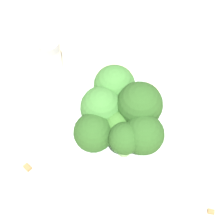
{
  "coord_description": "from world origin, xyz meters",
  "views": [
    {
      "loc": [
        -0.09,
        -0.21,
        0.47
      ],
      "look_at": [
        0.0,
        0.0,
        0.07
      ],
      "focal_mm": 60.0,
      "sensor_mm": 36.0,
      "label": 1
    }
  ],
  "objects": [
    {
      "name": "ground_plane",
      "position": [
        0.0,
        0.0,
        0.0
      ],
      "size": [
        3.0,
        3.0,
        0.0
      ],
      "primitive_type": "plane",
      "color": "beige"
    },
    {
      "name": "bowl",
      "position": [
        0.0,
        0.0,
        0.02
      ],
      "size": [
        0.17,
        0.17,
        0.03
      ],
      "primitive_type": "cylinder",
      "color": "silver",
      "rests_on": "ground_plane"
    },
    {
      "name": "broccoli_floret_0",
      "position": [
        0.03,
        -0.01,
        0.08
      ],
      "size": [
        0.06,
        0.06,
        0.07
      ],
      "color": "#8EB770",
      "rests_on": "bowl"
    },
    {
      "name": "broccoli_floret_1",
      "position": [
        -0.03,
        -0.01,
        0.06
      ],
      "size": [
        0.05,
        0.05,
        0.05
      ],
      "color": "#7A9E5B",
      "rests_on": "bowl"
    },
    {
      "name": "broccoli_floret_2",
      "position": [
        -0.01,
        0.01,
        0.07
      ],
      "size": [
        0.05,
        0.05,
        0.06
      ],
      "color": "#7A9E5B",
      "rests_on": "bowl"
    },
    {
      "name": "broccoli_floret_3",
      "position": [
        0.02,
        0.04,
        0.07
      ],
      "size": [
        0.05,
        0.05,
        0.06
      ],
      "color": "#84AD66",
      "rests_on": "bowl"
    },
    {
      "name": "broccoli_floret_4",
      "position": [
        0.0,
        -0.02,
        0.06
      ],
      "size": [
        0.03,
        0.03,
        0.05
      ],
      "color": "#7A9E5B",
      "rests_on": "bowl"
    },
    {
      "name": "broccoli_floret_5",
      "position": [
        -0.0,
        -0.04,
        0.07
      ],
      "size": [
        0.04,
        0.04,
        0.06
      ],
      "color": "#84AD66",
      "rests_on": "bowl"
    },
    {
      "name": "broccoli_floret_6",
      "position": [
        0.02,
        -0.04,
        0.07
      ],
      "size": [
        0.05,
        0.05,
        0.06
      ],
      "color": "#84AD66",
      "rests_on": "bowl"
    },
    {
      "name": "pepper_shaker",
      "position": [
        -0.04,
        0.14,
        0.03
      ],
      "size": [
        0.03,
        0.03,
        0.06
      ],
      "color": "silver",
      "rests_on": "ground_plane"
    },
    {
      "name": "almond_crumb_0",
      "position": [
        -0.12,
        0.0,
        0.0
      ],
      "size": [
        0.01,
        0.01,
        0.01
      ],
      "primitive_type": "cube",
      "rotation": [
        0.0,
        0.0,
        5.12
      ],
      "color": "olive",
      "rests_on": "ground_plane"
    },
    {
      "name": "almond_crumb_1",
      "position": [
        0.08,
        -0.14,
        0.0
      ],
      "size": [
        0.01,
        0.01,
        0.01
      ],
      "primitive_type": "cube",
      "rotation": [
        0.0,
        0.0,
        2.56
      ],
      "color": "olive",
      "rests_on": "ground_plane"
    }
  ]
}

